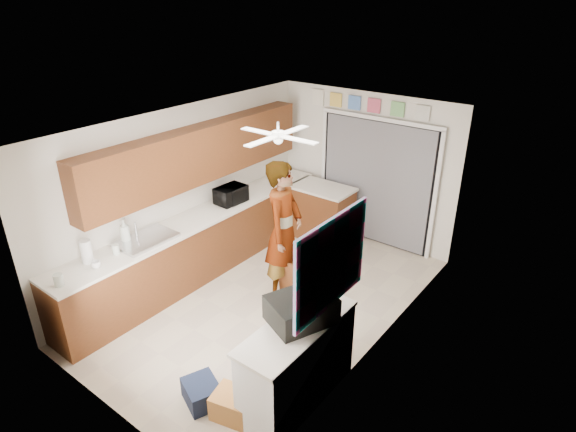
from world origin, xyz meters
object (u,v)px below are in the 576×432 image
Objects in this scene: microwave at (231,195)px; navy_crate at (202,393)px; suitcase at (301,309)px; paper_towel_roll at (86,252)px; cardboard_box at (235,405)px; man at (284,231)px; soap_bottle at (125,231)px; cup at (96,265)px; dog at (313,301)px.

microwave is 1.20× the size of navy_crate.
navy_crate is at bearing -111.42° from suitcase.
microwave is at bearing 86.70° from paper_towel_roll.
cardboard_box is (2.40, -0.02, -0.95)m from paper_towel_roll.
paper_towel_roll is 2.49m from man.
microwave is at bearing 169.36° from suitcase.
microwave is 1.79m from soap_bottle.
soap_bottle reaches higher than microwave.
microwave is 0.24× the size of man.
microwave reaches higher than cup.
paper_towel_roll reaches higher than navy_crate.
cup reaches higher than cardboard_box.
cup is 0.28× the size of navy_crate.
soap_bottle reaches higher than cup.
microwave is at bearing 127.00° from navy_crate.
cup is 1.99m from navy_crate.
microwave reaches higher than dog.
navy_crate is 1.97m from dog.
microwave is at bearing 91.43° from cup.
soap_bottle is at bearing 161.62° from navy_crate.
soap_bottle is 3.05× the size of cup.
suitcase is 1.60× the size of navy_crate.
cup is at bearing -67.37° from soap_bottle.
navy_crate is at bearing -18.38° from soap_bottle.
paper_towel_roll is 2.92m from dog.
suitcase is (2.59, -1.71, 0.00)m from microwave.
microwave is 2.37m from paper_towel_roll.
cardboard_box is 0.41m from navy_crate.
soap_bottle reaches higher than paper_towel_roll.
soap_bottle is 1.15× the size of paper_towel_roll.
suitcase is 1.31× the size of dog.
man is (1.24, 2.04, 0.01)m from cup.
paper_towel_roll is at bearing 179.56° from cardboard_box.
paper_towel_roll reaches higher than suitcase.
soap_bottle is 2.37m from navy_crate.
paper_towel_roll is (-0.14, -2.37, 0.02)m from microwave.
man is at bearing 177.61° from dog.
microwave is 1.39× the size of soap_bottle.
soap_bottle is 0.59m from paper_towel_roll.
man reaches higher than cup.
paper_towel_roll is (0.06, -0.59, -0.02)m from soap_bottle.
man is at bearing -102.58° from microwave.
suitcase reaches higher than cup.
cup reaches higher than dog.
paper_towel_roll is 2.58m from cardboard_box.
soap_bottle is at bearing -137.12° from dog.
man is (1.49, 1.44, -0.12)m from soap_bottle.
man reaches higher than navy_crate.
cup is at bearing -4.80° from paper_towel_roll.
navy_crate is (2.05, -0.68, -0.99)m from soap_bottle.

